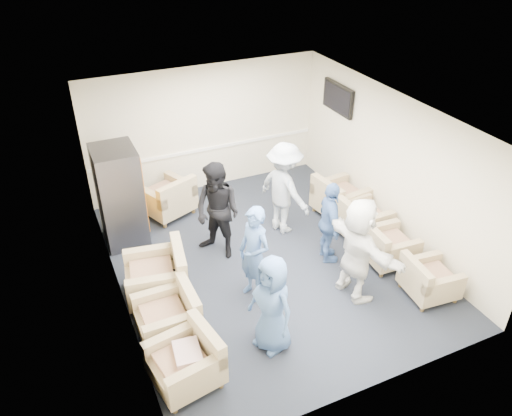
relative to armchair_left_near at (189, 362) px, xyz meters
name	(u,v)px	position (x,y,z in m)	size (l,w,h in m)	color
floor	(266,261)	(2.02, 1.90, -0.33)	(6.00, 6.00, 0.00)	black
ceiling	(268,117)	(2.02, 1.90, 2.37)	(6.00, 6.00, 0.00)	white
back_wall	(205,129)	(2.02, 4.90, 1.02)	(5.00, 0.02, 2.70)	beige
front_wall	(377,314)	(2.02, -1.10, 1.02)	(5.00, 0.02, 2.70)	beige
left_wall	(112,231)	(-0.48, 1.90, 1.02)	(0.02, 6.00, 2.70)	beige
right_wall	(391,166)	(4.52, 1.90, 1.02)	(0.02, 6.00, 2.70)	beige
chair_rail	(207,149)	(2.02, 4.88, 0.57)	(4.98, 0.04, 0.06)	white
tv	(338,98)	(4.45, 3.70, 1.72)	(0.10, 1.00, 0.58)	black
armchair_left_near	(189,362)	(0.00, 0.00, 0.00)	(0.96, 0.96, 0.66)	tan
armchair_left_mid	(171,317)	(0.02, 0.89, 0.00)	(0.84, 0.84, 0.67)	tan
armchair_left_far	(160,277)	(0.11, 1.79, 0.04)	(1.07, 1.07, 0.75)	tan
armchair_right_near	(427,280)	(3.97, 0.03, -0.03)	(0.82, 0.82, 0.60)	tan
armchair_right_midnear	(386,247)	(3.90, 1.01, -0.01)	(0.84, 0.84, 0.64)	tan
armchair_right_midfar	(359,220)	(3.94, 1.88, 0.01)	(0.88, 0.88, 0.68)	tan
armchair_right_far	(338,200)	(3.98, 2.67, 0.02)	(1.00, 1.00, 0.71)	tan
armchair_corner	(169,199)	(0.90, 4.09, 0.03)	(1.18, 1.18, 0.72)	tan
vending_machine	(120,196)	(-0.08, 3.60, 0.60)	(0.75, 0.88, 1.86)	#505058
backpack	(174,282)	(0.30, 1.72, -0.08)	(0.33, 0.27, 0.49)	black
pillow	(187,354)	(-0.01, -0.01, 0.17)	(0.44, 0.33, 0.13)	beige
person_front_left	(272,304)	(1.25, 0.11, 0.44)	(0.75, 0.49, 1.53)	#4265A0
person_mid_left	(254,254)	(1.47, 1.16, 0.49)	(0.60, 0.39, 1.64)	#4265A0
person_back_left	(218,211)	(1.35, 2.44, 0.56)	(0.87, 0.68, 1.79)	black
person_back_right	(284,189)	(2.74, 2.66, 0.57)	(1.16, 0.67, 1.80)	silver
person_mid_right	(330,223)	(3.03, 1.51, 0.43)	(0.89, 0.37, 1.52)	#4265A0
person_front_right	(358,249)	(2.94, 0.55, 0.55)	(1.63, 0.52, 1.75)	white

